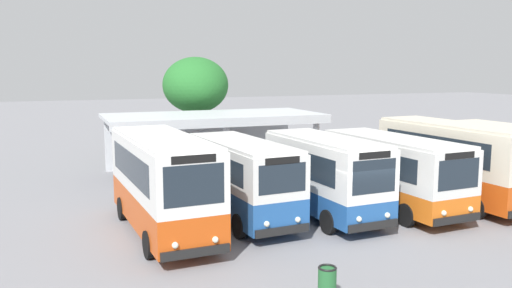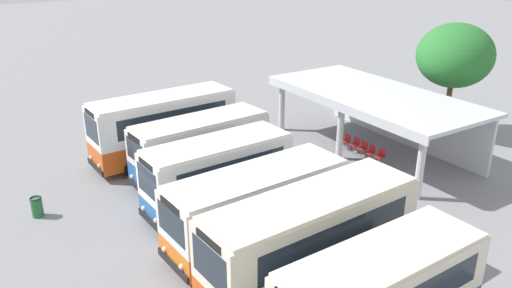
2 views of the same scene
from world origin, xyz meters
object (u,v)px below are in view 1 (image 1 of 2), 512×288
Objects in this scene: waiting_chair_second_from_end at (215,166)px; city_bus_middle_cream at (325,173)px; litter_bin_apron at (327,283)px; city_bus_far_end_green at (510,158)px; waiting_chair_fifth_seat at (248,164)px; waiting_chair_end_by_column at (204,167)px; city_bus_nearest_orange at (162,180)px; city_bus_fourth_amber at (393,169)px; waiting_chair_fourth_seat at (237,165)px; city_bus_fifth_blue at (454,159)px; city_bus_second_in_row at (242,177)px; waiting_chair_middle_seat at (226,166)px.

city_bus_middle_cream is at bearing -80.16° from waiting_chair_second_from_end.
city_bus_middle_cream is 7.94m from litter_bin_apron.
waiting_chair_fifth_seat is at bearing 134.08° from city_bus_far_end_green.
city_bus_nearest_orange is at bearing -114.16° from waiting_chair_end_by_column.
city_bus_fourth_amber is 1.14× the size of city_bus_far_end_green.
litter_bin_apron is at bearing -103.69° from waiting_chair_fifth_seat.
waiting_chair_end_by_column is 1.00× the size of waiting_chair_fourth_seat.
city_bus_middle_cream is 7.79× the size of waiting_chair_fifth_seat.
waiting_chair_fourth_seat is at bearing -174.63° from waiting_chair_fifth_seat.
city_bus_fourth_amber is 10.16m from waiting_chair_fifth_seat.
city_bus_fifth_blue is at bearing -54.45° from waiting_chair_fourth_seat.
waiting_chair_second_from_end is 1.33m from waiting_chair_fourth_seat.
city_bus_far_end_green is at bearing -43.79° from waiting_chair_fourth_seat.
city_bus_nearest_orange is 1.18× the size of city_bus_middle_cream.
city_bus_far_end_green reaches higher than waiting_chair_fourth_seat.
city_bus_second_in_row reaches higher than waiting_chair_middle_seat.
city_bus_fifth_blue is at bearing 178.30° from city_bus_far_end_green.
city_bus_fifth_blue is at bearing -57.33° from waiting_chair_fifth_seat.
waiting_chair_middle_seat is at bearing 113.86° from city_bus_fourth_amber.
city_bus_fourth_amber reaches higher than waiting_chair_second_from_end.
city_bus_middle_cream reaches higher than waiting_chair_fourth_seat.
litter_bin_apron is (-4.02, -16.51, -0.07)m from waiting_chair_fifth_seat.
waiting_chair_end_by_column is 1.00× the size of waiting_chair_middle_seat.
waiting_chair_end_by_column is (-2.34, 9.54, -1.27)m from city_bus_middle_cream.
city_bus_nearest_orange is 10.28m from waiting_chair_end_by_column.
city_bus_nearest_orange is 8.75× the size of litter_bin_apron.
city_bus_fifth_blue is 9.26× the size of waiting_chair_end_by_column.
city_bus_far_end_green reaches higher than waiting_chair_fifth_seat.
waiting_chair_fifth_seat is at bearing 76.31° from litter_bin_apron.
waiting_chair_end_by_column is at bearing -179.75° from waiting_chair_fourth_seat.
waiting_chair_end_by_column is at bearing -177.62° from waiting_chair_middle_seat.
waiting_chair_fourth_seat is at bearing 125.55° from city_bus_fifth_blue.
waiting_chair_second_from_end is 16.67m from litter_bin_apron.
waiting_chair_fourth_seat is at bearing 92.08° from city_bus_middle_cream.
waiting_chair_fourth_seat is (1.99, 0.01, 0.00)m from waiting_chair_end_by_column.
city_bus_fifth_blue reaches higher than waiting_chair_second_from_end.
waiting_chair_second_from_end is at bearing 83.00° from litter_bin_apron.
city_bus_fourth_amber reaches higher than litter_bin_apron.
city_bus_fourth_amber is at bearing -59.74° from waiting_chair_end_by_column.
city_bus_middle_cream is 6.51m from city_bus_fifth_blue.
city_bus_fourth_amber reaches higher than waiting_chair_fifth_seat.
city_bus_middle_cream is 0.84× the size of city_bus_fifth_blue.
city_bus_second_in_row is at bearing -112.05° from waiting_chair_fifth_seat.
city_bus_fifth_blue reaches higher than litter_bin_apron.
waiting_chair_fifth_seat is 0.96× the size of litter_bin_apron.
city_bus_nearest_orange reaches higher than city_bus_second_in_row.
city_bus_second_in_row reaches higher than waiting_chair_end_by_column.
city_bus_far_end_green reaches higher than litter_bin_apron.
city_bus_far_end_green reaches higher than city_bus_second_in_row.
city_bus_middle_cream reaches higher than waiting_chair_second_from_end.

